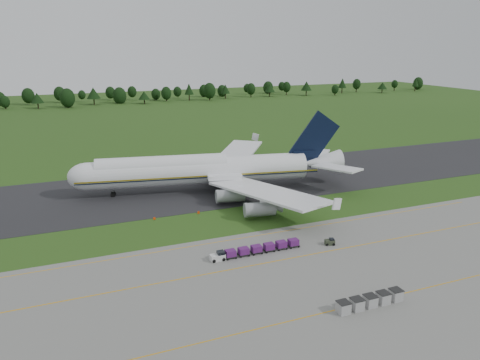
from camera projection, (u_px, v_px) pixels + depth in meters
name	position (u px, v px, depth m)	size (l,w,h in m)	color
ground	(223.00, 222.00, 104.24)	(600.00, 600.00, 0.00)	#264815
apron	(297.00, 295.00, 74.02)	(300.00, 52.00, 0.06)	slate
taxiway	(188.00, 187.00, 129.11)	(300.00, 40.00, 0.08)	black
apron_markings	(277.00, 275.00, 80.25)	(300.00, 30.20, 0.01)	orange
tree_line	(95.00, 95.00, 296.38)	(528.40, 22.30, 11.90)	black
aircraft	(205.00, 170.00, 124.38)	(74.49, 71.14, 20.83)	white
baggage_train	(255.00, 249.00, 88.22)	(18.11, 1.64, 1.58)	silver
utility_cart	(330.00, 242.00, 92.25)	(2.10, 1.56, 1.03)	#2F3726
uld_row	(370.00, 301.00, 70.60)	(11.42, 1.82, 1.80)	#989898
edge_markers	(177.00, 216.00, 107.30)	(10.90, 0.30, 0.60)	#DF3A07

